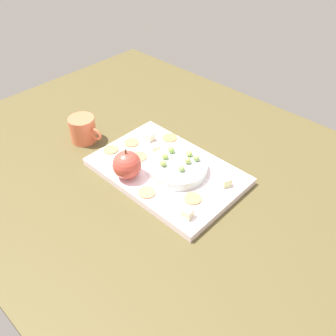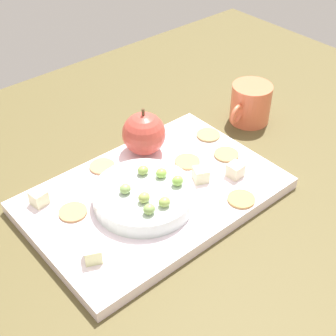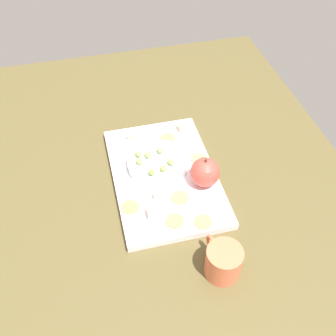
{
  "view_description": "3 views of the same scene",
  "coord_description": "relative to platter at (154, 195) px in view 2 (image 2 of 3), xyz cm",
  "views": [
    {
      "loc": [
        52.79,
        -53.41,
        67.55
      ],
      "look_at": [
        5.79,
        -3.78,
        8.78
      ],
      "focal_mm": 37.9,
      "sensor_mm": 36.0,
      "label": 1
    },
    {
      "loc": [
        39.08,
        44.62,
        56.62
      ],
      "look_at": [
        0.96,
        0.21,
        9.63
      ],
      "focal_mm": 52.11,
      "sensor_mm": 36.0,
      "label": 2
    },
    {
      "loc": [
        -64.83,
        14.52,
        81.61
      ],
      "look_at": [
        2.5,
        -2.06,
        7.36
      ],
      "focal_mm": 42.35,
      "sensor_mm": 36.0,
      "label": 3
    }
  ],
  "objects": [
    {
      "name": "grape_0",
      "position": [
        -1.8,
        3.65,
        4.35
      ],
      "size": [
        1.81,
        1.63,
        1.71
      ],
      "primitive_type": "ellipsoid",
      "color": "#8BBE50",
      "rests_on": "serving_dish"
    },
    {
      "name": "grape_1",
      "position": [
        2.73,
        5.89,
        4.24
      ],
      "size": [
        1.81,
        1.63,
        1.49
      ],
      "primitive_type": "ellipsoid",
      "color": "#99B557",
      "rests_on": "serving_dish"
    },
    {
      "name": "grape_2",
      "position": [
        5.33,
        -0.16,
        4.26
      ],
      "size": [
        1.81,
        1.63,
        1.53
      ],
      "primitive_type": "ellipsoid",
      "color": "#8EB062",
      "rests_on": "serving_dish"
    },
    {
      "name": "platter",
      "position": [
        0.0,
        0.0,
        0.0
      ],
      "size": [
        39.76,
        26.36,
        1.98
      ],
      "primitive_type": "cube",
      "color": "white",
      "rests_on": "table"
    },
    {
      "name": "cheese_cube_0",
      "position": [
        -7.45,
        3.0,
        2.15
      ],
      "size": [
        3.1,
        3.1,
        2.32
      ],
      "primitive_type": "cube",
      "rotation": [
        0.0,
        0.0,
        1.13
      ],
      "color": "beige",
      "rests_on": "platter"
    },
    {
      "name": "cup",
      "position": [
        -29.12,
        -5.82,
        2.88
      ],
      "size": [
        10.92,
        7.78,
        7.74
      ],
      "color": "#E16C48",
      "rests_on": "table"
    },
    {
      "name": "apple_whole",
      "position": [
        -5.41,
        -9.14,
        4.76
      ],
      "size": [
        7.53,
        7.53,
        7.53
      ],
      "primitive_type": "sphere",
      "color": "#C6463B",
      "rests_on": "platter"
    },
    {
      "name": "table",
      "position": [
        -2.82,
        1.13,
        -2.6
      ],
      "size": [
        136.05,
        101.55,
        3.22
      ],
      "primitive_type": "cube",
      "color": "brown",
      "rests_on": "ground"
    },
    {
      "name": "apple_stem",
      "position": [
        -5.41,
        -9.14,
        9.12
      ],
      "size": [
        0.5,
        0.5,
        1.2
      ],
      "primitive_type": "cylinder",
      "color": "brown",
      "rests_on": "apple_whole"
    },
    {
      "name": "cracker_3",
      "position": [
        2.86,
        -10.23,
        1.19
      ],
      "size": [
        4.32,
        4.32,
        0.4
      ],
      "primitive_type": "cylinder",
      "color": "tan",
      "rests_on": "platter"
    },
    {
      "name": "grape_4",
      "position": [
        -1.2,
        0.51,
        4.25
      ],
      "size": [
        1.81,
        1.63,
        1.49
      ],
      "primitive_type": "ellipsoid",
      "color": "#93C250",
      "rests_on": "serving_dish"
    },
    {
      "name": "serving_dish",
      "position": [
        2.88,
        1.45,
        2.24
      ],
      "size": [
        15.73,
        15.73,
        2.51
      ],
      "primitive_type": "cylinder",
      "color": "silver",
      "rests_on": "platter"
    },
    {
      "name": "cheese_cube_2",
      "position": [
        15.27,
        -9.13,
        2.15
      ],
      "size": [
        2.62,
        2.62,
        2.32
      ],
      "primitive_type": "cube",
      "rotation": [
        0.0,
        0.0,
        0.14
      ],
      "color": "beige",
      "rests_on": "platter"
    },
    {
      "name": "grape_3",
      "position": [
        0.53,
        -1.91,
        4.23
      ],
      "size": [
        1.81,
        1.63,
        1.46
      ],
      "primitive_type": "ellipsoid",
      "color": "#8EAB50",
      "rests_on": "serving_dish"
    },
    {
      "name": "cheese_cube_1",
      "position": [
        -12.5,
        5.91,
        2.15
      ],
      "size": [
        2.43,
        2.43,
        2.32
      ],
      "primitive_type": "cube",
      "rotation": [
        0.0,
        0.0,
        0.05
      ],
      "color": "beige",
      "rests_on": "platter"
    },
    {
      "name": "grape_5",
      "position": [
        4.44,
        3.28,
        4.33
      ],
      "size": [
        1.81,
        1.63,
        1.65
      ],
      "primitive_type": "ellipsoid",
      "color": "#A0B25A",
      "rests_on": "serving_dish"
    },
    {
      "name": "cracker_5",
      "position": [
        -15.44,
        1.0,
        1.19
      ],
      "size": [
        4.32,
        4.32,
        0.4
      ],
      "primitive_type": "cylinder",
      "color": "tan",
      "rests_on": "platter"
    },
    {
      "name": "cracker_0",
      "position": [
        -8.9,
        10.65,
        1.19
      ],
      "size": [
        4.32,
        4.32,
        0.4
      ],
      "primitive_type": "cylinder",
      "color": "tan",
      "rests_on": "platter"
    },
    {
      "name": "cracker_2",
      "position": [
        12.56,
        -3.93,
        1.19
      ],
      "size": [
        4.32,
        4.32,
        0.4
      ],
      "primitive_type": "cylinder",
      "color": "tan",
      "rests_on": "platter"
    },
    {
      "name": "grape_6",
      "position": [
        5.41,
        5.66,
        4.3
      ],
      "size": [
        1.81,
        1.63,
        1.59
      ],
      "primitive_type": "ellipsoid",
      "color": "#89AD5C",
      "rests_on": "serving_dish"
    },
    {
      "name": "cracker_1",
      "position": [
        -8.91,
        -1.82,
        1.19
      ],
      "size": [
        4.32,
        4.32,
        0.4
      ],
      "primitive_type": "cylinder",
      "color": "tan",
      "rests_on": "platter"
    },
    {
      "name": "cheese_cube_3",
      "position": [
        15.28,
        5.64,
        2.15
      ],
      "size": [
        3.09,
        3.09,
        2.32
      ],
      "primitive_type": "cube",
      "rotation": [
        0.0,
        0.0,
        1.13
      ],
      "color": "beige",
      "rests_on": "platter"
    },
    {
      "name": "cracker_4",
      "position": [
        -17.23,
        -5.19,
        1.19
      ],
      "size": [
        4.32,
        4.32,
        0.4
      ],
      "primitive_type": "cylinder",
      "color": "tan",
      "rests_on": "platter"
    }
  ]
}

